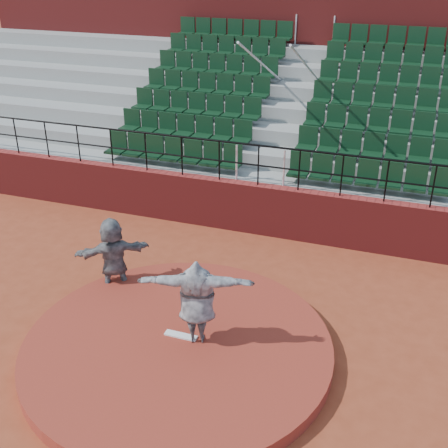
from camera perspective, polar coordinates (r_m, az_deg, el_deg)
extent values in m
plane|color=#933B21|center=(10.37, -4.69, -12.86)|extent=(90.00, 90.00, 0.00)
cylinder|color=maroon|center=(10.29, -4.72, -12.32)|extent=(5.50, 5.50, 0.25)
cube|color=white|center=(10.31, -4.41, -11.22)|extent=(0.60, 0.15, 0.03)
cube|color=maroon|center=(14.04, 3.38, 1.57)|extent=(24.00, 0.30, 1.30)
cylinder|color=black|center=(13.42, 3.57, 7.97)|extent=(24.00, 0.05, 0.05)
cylinder|color=black|center=(13.59, 3.51, 5.97)|extent=(24.00, 0.04, 0.04)
cylinder|color=black|center=(16.78, -20.37, 8.39)|extent=(0.04, 0.04, 1.00)
cylinder|color=black|center=(16.18, -17.58, 8.17)|extent=(0.04, 0.04, 1.00)
cylinder|color=black|center=(15.62, -14.57, 7.92)|extent=(0.04, 0.04, 1.00)
cylinder|color=black|center=(15.10, -11.36, 7.63)|extent=(0.04, 0.04, 1.00)
cylinder|color=black|center=(14.64, -7.94, 7.29)|extent=(0.04, 0.04, 1.00)
cylinder|color=black|center=(14.23, -4.31, 6.90)|extent=(0.04, 0.04, 1.00)
cylinder|color=black|center=(13.88, -0.49, 6.46)|extent=(0.04, 0.04, 1.00)
cylinder|color=black|center=(13.59, 3.51, 5.97)|extent=(0.04, 0.04, 1.00)
cylinder|color=black|center=(13.37, 7.64, 5.43)|extent=(0.04, 0.04, 1.00)
cylinder|color=black|center=(13.23, 11.88, 4.84)|extent=(0.04, 0.04, 1.00)
cylinder|color=black|center=(13.16, 16.18, 4.22)|extent=(0.04, 0.04, 1.00)
cylinder|color=black|center=(13.17, 20.50, 3.58)|extent=(0.04, 0.04, 1.00)
cube|color=gray|center=(14.54, 4.01, 2.47)|extent=(24.00, 0.85, 1.30)
cube|color=black|center=(14.98, -5.26, 7.32)|extent=(3.85, 0.48, 0.72)
cube|color=black|center=(13.78, 14.35, 4.83)|extent=(3.85, 0.48, 0.72)
cube|color=gray|center=(15.22, 4.91, 4.39)|extent=(24.00, 0.85, 1.70)
cube|color=black|center=(15.59, -4.04, 9.69)|extent=(3.85, 0.48, 0.72)
cube|color=black|center=(14.44, 14.91, 7.47)|extent=(3.85, 0.48, 0.72)
cube|color=gray|center=(15.92, 5.73, 6.14)|extent=(24.00, 0.85, 2.10)
cube|color=black|center=(16.24, -2.89, 11.87)|extent=(3.85, 0.48, 0.72)
cube|color=black|center=(15.14, 15.42, 9.87)|extent=(3.85, 0.48, 0.72)
cube|color=gray|center=(16.63, 6.48, 7.74)|extent=(24.00, 0.85, 2.50)
cube|color=black|center=(16.91, -1.81, 13.88)|extent=(3.85, 0.48, 0.72)
cube|color=black|center=(15.86, 15.89, 12.05)|extent=(3.85, 0.48, 0.72)
cube|color=gray|center=(17.36, 7.18, 9.21)|extent=(24.00, 0.85, 2.90)
cube|color=black|center=(17.61, -0.81, 15.73)|extent=(3.85, 0.48, 0.72)
cube|color=black|center=(16.60, 16.33, 14.04)|extent=(3.85, 0.48, 0.72)
cube|color=gray|center=(18.10, 7.82, 10.55)|extent=(24.00, 0.85, 3.30)
cube|color=black|center=(18.33, 0.14, 17.43)|extent=(3.85, 0.48, 0.72)
cube|color=black|center=(17.36, 16.73, 15.86)|extent=(3.85, 0.48, 0.72)
cube|color=gray|center=(18.86, 8.42, 11.79)|extent=(24.00, 0.85, 3.70)
cube|color=black|center=(19.07, 1.03, 19.00)|extent=(3.85, 0.48, 0.72)
cube|color=black|center=(18.14, 17.11, 17.52)|extent=(3.85, 0.48, 0.72)
cylinder|color=silver|center=(16.21, 4.74, 15.20)|extent=(0.06, 5.97, 2.46)
cylinder|color=silver|center=(15.96, 9.05, 14.79)|extent=(0.06, 5.97, 2.46)
cube|color=maroon|center=(20.38, 9.91, 17.67)|extent=(24.00, 3.00, 7.10)
imported|color=black|center=(9.77, -2.78, -7.83)|extent=(2.06, 1.06, 1.61)
imported|color=black|center=(11.77, -11.19, -3.17)|extent=(1.54, 1.30, 1.66)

